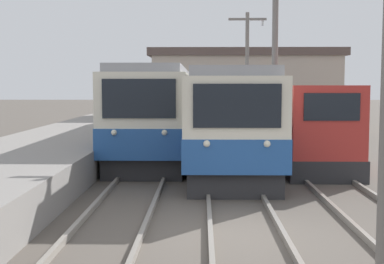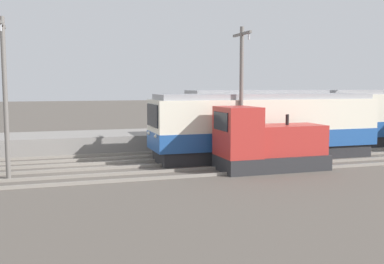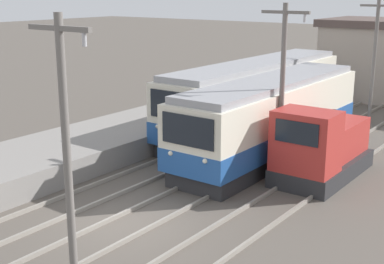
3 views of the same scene
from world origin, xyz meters
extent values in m
plane|color=#564F47|center=(0.00, 0.00, 0.00)|extent=(200.00, 200.00, 0.00)
cube|color=gray|center=(-3.32, 0.00, 0.07)|extent=(0.10, 60.00, 0.14)
cube|color=gray|center=(-1.88, 0.00, 0.07)|extent=(0.10, 60.00, 0.14)
cube|color=gray|center=(-0.52, 0.00, 0.07)|extent=(0.10, 60.00, 0.14)
cube|color=gray|center=(0.92, 0.00, 0.07)|extent=(0.10, 60.00, 0.14)
cube|color=gray|center=(2.48, 0.00, 0.07)|extent=(0.10, 60.00, 0.14)
cube|color=#28282B|center=(-2.60, 12.82, 0.35)|extent=(2.58, 13.74, 0.70)
cube|color=silver|center=(-2.60, 12.82, 2.06)|extent=(2.80, 14.31, 2.71)
cube|color=#235199|center=(-2.60, 12.82, 1.19)|extent=(2.84, 14.35, 0.98)
cube|color=black|center=(-2.60, 5.64, 2.60)|extent=(2.24, 0.06, 1.19)
sphere|color=silver|center=(-3.37, 5.63, 1.57)|extent=(0.18, 0.18, 0.18)
sphere|color=silver|center=(-1.83, 5.63, 1.57)|extent=(0.18, 0.18, 0.18)
cube|color=#939399|center=(-2.60, 12.82, 3.55)|extent=(2.46, 13.74, 0.28)
cube|color=#28282B|center=(0.20, 9.31, 0.35)|extent=(2.58, 11.94, 0.70)
cube|color=silver|center=(0.20, 9.31, 1.97)|extent=(2.80, 12.44, 2.55)
cube|color=#235199|center=(0.20, 9.31, 1.16)|extent=(2.84, 12.48, 0.92)
cube|color=black|center=(0.20, 3.06, 2.48)|extent=(2.24, 0.06, 1.12)
sphere|color=silver|center=(-0.57, 3.05, 1.51)|extent=(0.18, 0.18, 0.18)
sphere|color=silver|center=(0.97, 3.05, 1.51)|extent=(0.18, 0.18, 0.18)
cube|color=#939399|center=(0.20, 9.31, 3.39)|extent=(2.46, 11.94, 0.28)
cube|color=#28282B|center=(3.20, 8.14, 0.35)|extent=(2.40, 5.13, 0.70)
cube|color=#B22D28|center=(3.20, 6.39, 1.85)|extent=(2.28, 1.64, 2.30)
cube|color=black|center=(3.20, 5.55, 2.36)|extent=(1.68, 0.04, 0.83)
cube|color=#B22D28|center=(3.20, 8.96, 1.40)|extent=(1.92, 3.39, 1.40)
cylinder|color=black|center=(3.20, 8.96, 2.35)|extent=(0.16, 0.16, 0.50)
cylinder|color=slate|center=(1.70, 7.23, 3.41)|extent=(0.20, 0.20, 6.82)
cylinder|color=slate|center=(1.70, 18.04, 3.41)|extent=(0.20, 0.20, 6.82)
cube|color=slate|center=(1.70, 18.04, 6.47)|extent=(2.00, 0.12, 0.12)
cylinder|color=#B2B2B7|center=(2.50, 18.04, 6.27)|extent=(0.10, 0.10, 0.30)
cube|color=#AD9E8E|center=(2.17, 26.00, 2.43)|extent=(12.00, 6.00, 4.86)
cube|color=#51423D|center=(2.17, 26.00, 5.11)|extent=(12.60, 6.30, 0.50)
camera|label=1|loc=(-0.70, -10.50, 3.00)|focal=50.00mm
camera|label=2|loc=(22.13, -1.87, 3.95)|focal=42.00mm
camera|label=3|loc=(11.18, -11.42, 7.29)|focal=50.00mm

